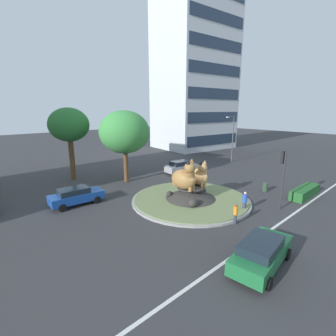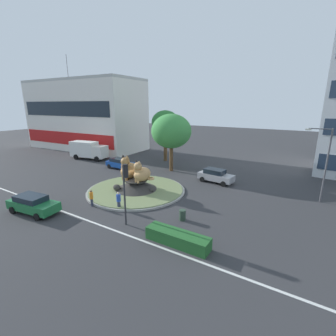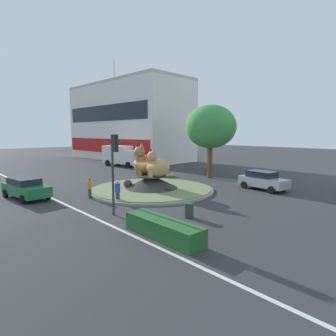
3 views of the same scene
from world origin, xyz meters
The scene contains 18 objects.
ground_plane centered at (0.00, 0.00, 0.00)m, with size 160.00×160.00×0.00m, color #333335.
lane_centreline centered at (0.00, -7.56, 0.00)m, with size 112.00×0.20×0.01m, color silver.
roundabout_island centered at (-0.01, -0.01, 0.44)m, with size 10.76×10.76×1.36m.
cat_statue_tabby centered at (-0.92, -0.09, 2.38)m, with size 1.80×2.87×2.79m.
cat_statue_calico centered at (0.93, -0.16, 2.24)m, with size 1.85×2.40×2.41m.
traffic_light_mast centered at (4.14, -6.26, 3.46)m, with size 0.36×0.46×4.96m.
shophouse_block centered at (-26.38, 15.61, 7.10)m, with size 26.10×11.78×19.41m.
clipped_hedge_strip centered at (9.02, -6.61, 0.45)m, with size 4.61×1.20×0.90m, color #235B28.
broadleaf_tree_behind_island centered at (-1.00, 9.21, 5.70)m, with size 5.60×5.60×8.10m.
second_tree_near_tower centered at (-5.19, 14.25, 6.40)m, with size 4.53×4.53×8.41m.
streetlight_arm centered at (17.16, 7.16, 4.22)m, with size 2.25×0.36×7.24m.
pedestrian_blue_shirt centered at (1.63, -4.51, 0.85)m, with size 0.40×0.40×1.64m.
pedestrian_orange_shirt centered at (-1.02, -5.35, 0.84)m, with size 0.33×0.33×1.59m.
sedan_on_far_lane centered at (-8.13, 6.18, 0.81)m, with size 4.59×2.18×1.53m.
hatchback_near_shophouse centered at (6.37, 7.59, 0.86)m, with size 4.49×2.38×1.66m.
parked_car_right centered at (-4.32, -9.04, 0.84)m, with size 4.95×2.54×1.58m.
delivery_box_truck centered at (-17.25, 8.07, 1.65)m, with size 6.97×3.38×3.06m.
litter_bin centered at (7.63, -3.32, 0.45)m, with size 0.56×0.56×0.90m.
Camera 2 is at (16.08, -19.25, 9.36)m, focal length 25.36 mm.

